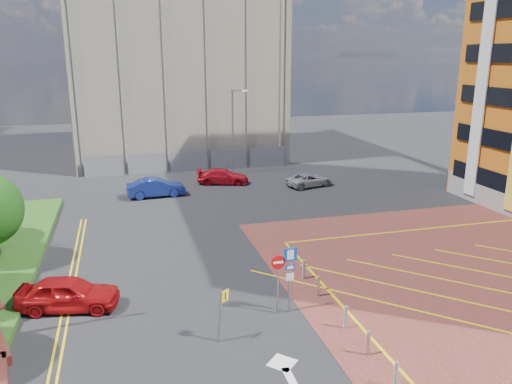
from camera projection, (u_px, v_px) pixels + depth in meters
name	position (u px, v px, depth m)	size (l,w,h in m)	color
ground	(286.00, 324.00, 21.25)	(140.00, 140.00, 0.00)	black
lamp_back	(233.00, 128.00, 47.17)	(1.53, 0.16, 8.00)	#9EA0A8
sign_cluster	(286.00, 272.00, 21.72)	(1.17, 0.12, 3.20)	#9EA0A8
warning_sign	(222.00, 309.00, 19.60)	(0.54, 0.37, 2.24)	#9EA0A8
bollard_row	(353.00, 327.00, 20.15)	(0.14, 11.14, 0.90)	#9EA0A8
construction_building	(173.00, 56.00, 55.54)	(21.20, 19.20, 22.00)	#A69987
construction_fence	(199.00, 161.00, 49.15)	(21.60, 0.06, 2.00)	gray
car_red_left	(68.00, 293.00, 22.35)	(1.80, 4.47, 1.52)	#A70E11
car_blue_back	(156.00, 187.00, 40.20)	(1.61, 4.61, 1.52)	navy
car_red_back	(223.00, 176.00, 44.27)	(1.84, 4.53, 1.32)	red
car_silver_back	(309.00, 180.00, 43.41)	(1.91, 4.15, 1.15)	silver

